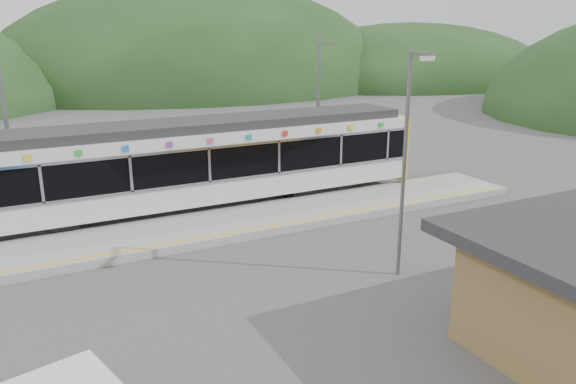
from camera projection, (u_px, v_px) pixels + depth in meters
name	position (u px, v px, depth m)	size (l,w,h in m)	color
ground	(264.00, 259.00, 18.55)	(120.00, 120.00, 0.00)	#4C4C4F
hills	(338.00, 194.00, 25.77)	(146.00, 149.00, 26.00)	#1E3D19
platform	(228.00, 224.00, 21.32)	(26.00, 3.20, 0.30)	#9E9E99
yellow_line	(241.00, 231.00, 20.17)	(26.00, 0.10, 0.01)	yellow
train	(186.00, 163.00, 22.77)	(20.44, 3.01, 3.74)	black
catenary_mast_west	(7.00, 126.00, 21.75)	(0.18, 1.80, 7.00)	slate
catenary_mast_east	(319.00, 105.00, 27.89)	(0.18, 1.80, 7.00)	slate
lamp_post	(408.00, 148.00, 16.13)	(0.40, 1.21, 6.78)	slate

